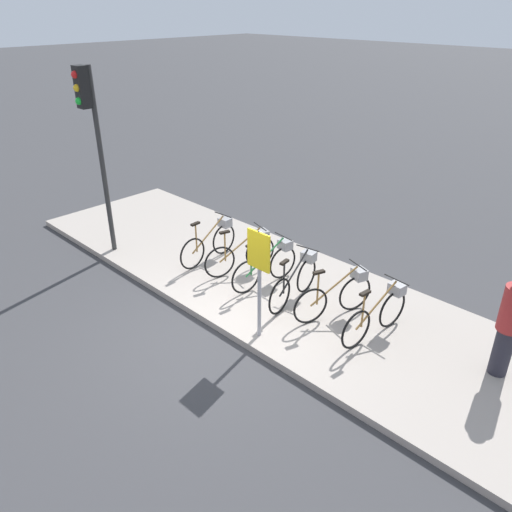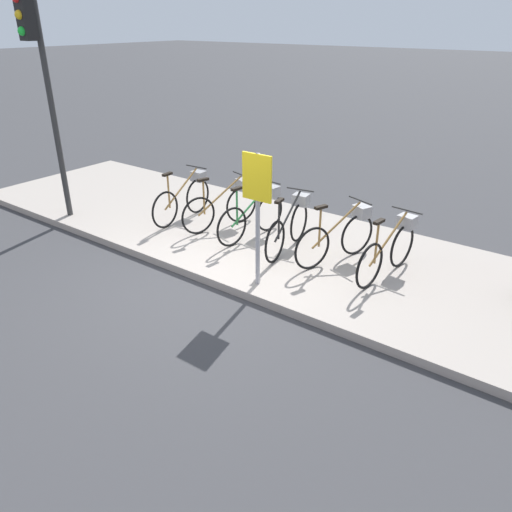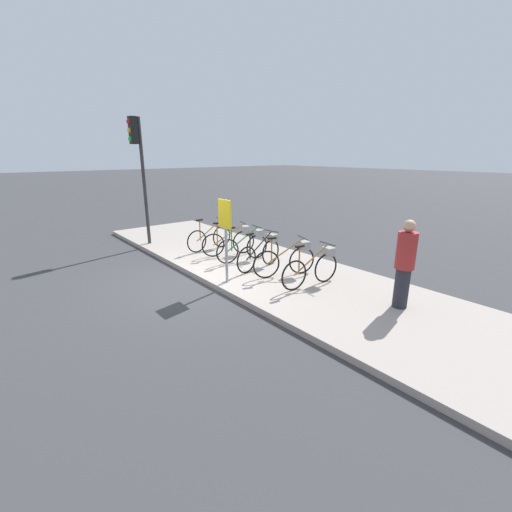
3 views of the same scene
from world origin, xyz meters
name	(u,v)px [view 1 (image 1 of 3)]	position (x,y,z in m)	size (l,w,h in m)	color
ground_plane	(220,333)	(0.00, 0.00, 0.00)	(120.00, 120.00, 0.00)	#38383A
sidewalk	(287,293)	(0.00, 1.65, 0.06)	(12.67, 3.30, 0.12)	#9E9389
parked_bicycle_0	(212,240)	(-1.93, 1.52, 0.54)	(0.46, 1.53, 0.95)	black
parked_bicycle_1	(245,251)	(-1.09, 1.64, 0.54)	(0.57, 1.49, 0.95)	black
parked_bicycle_2	(269,263)	(-0.41, 1.60, 0.54)	(0.46, 1.53, 0.95)	black
parked_bicycle_3	(297,278)	(0.32, 1.53, 0.54)	(0.46, 1.52, 0.95)	black
parked_bicycle_4	(338,293)	(1.14, 1.64, 0.54)	(0.63, 1.46, 0.95)	black
parked_bicycle_5	(379,312)	(1.92, 1.63, 0.54)	(0.46, 1.53, 0.95)	black
pedestrian	(510,323)	(3.67, 2.04, 0.97)	(0.34, 0.34, 1.63)	#23232D
traffic_light	(91,124)	(-3.78, 0.24, 2.79)	(0.24, 0.40, 3.73)	#2D2D2D
sign_post	(259,267)	(0.60, 0.29, 1.36)	(0.44, 0.07, 1.81)	#99999E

